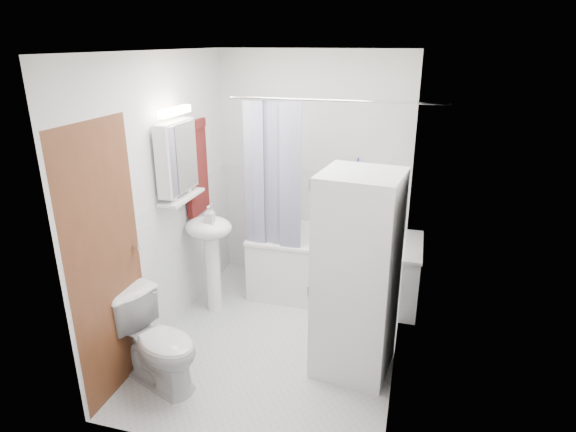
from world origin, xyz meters
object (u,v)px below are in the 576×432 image
(sink, at_px, (210,242))
(toilet, at_px, (158,343))
(washer_dryer, at_px, (356,276))
(bathtub, at_px, (335,263))

(sink, height_order, toilet, sink)
(sink, height_order, washer_dryer, washer_dryer)
(bathtub, relative_size, sink, 1.60)
(toilet, bearing_deg, sink, 24.13)
(sink, bearing_deg, washer_dryer, -19.79)
(bathtub, distance_m, washer_dryer, 1.25)
(bathtub, distance_m, toilet, 1.99)
(washer_dryer, bearing_deg, toilet, -149.69)
(bathtub, bearing_deg, toilet, -121.13)
(bathtub, height_order, toilet, toilet)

